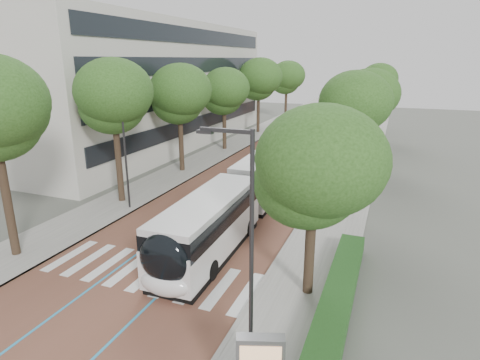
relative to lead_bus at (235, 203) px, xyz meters
name	(u,v)px	position (x,y,z in m)	size (l,w,h in m)	color
ground	(135,283)	(-1.96, -7.62, -1.63)	(160.00, 160.00, 0.00)	#51544C
road	(310,136)	(-1.96, 32.38, -1.62)	(11.00, 140.00, 0.02)	brown
sidewalk_left	(258,132)	(-9.46, 32.38, -1.57)	(4.00, 140.00, 0.12)	gray
sidewalk_right	(368,139)	(5.54, 32.38, -1.57)	(4.00, 140.00, 0.12)	gray
kerb_left	(271,133)	(-7.56, 32.38, -1.57)	(0.20, 140.00, 0.14)	gray
kerb_right	(353,138)	(3.64, 32.38, -1.57)	(0.20, 140.00, 0.14)	gray
zebra_crossing	(151,273)	(-1.76, -6.62, -1.60)	(10.55, 3.60, 0.01)	silver
lane_line_left	(299,135)	(-3.56, 32.38, -1.60)	(0.12, 126.00, 0.01)	#268BBF
lane_line_right	(322,137)	(-0.36, 32.38, -1.60)	(0.12, 126.00, 0.01)	#268BBF
office_building	(133,85)	(-21.43, 20.38, 5.37)	(18.11, 40.00, 14.00)	#A7A59A
hedge	(333,316)	(7.14, -7.62, -1.11)	(1.20, 14.00, 0.80)	#1D4518
streetlight_near	(246,235)	(4.66, -10.62, 3.19)	(1.82, 0.20, 8.00)	#2B2B2D
streetlight_far	(346,122)	(4.66, 14.38, 3.19)	(1.82, 0.20, 8.00)	#2B2B2D
lamp_post_left	(125,151)	(-8.06, 0.38, 2.49)	(0.14, 0.14, 8.00)	#2B2B2D
trees_left	(222,88)	(-9.46, 19.71, 5.33)	(5.99, 60.54, 9.75)	black
trees_right	(360,106)	(5.74, 13.97, 4.64)	(5.73, 47.06, 8.97)	black
lead_bus	(235,203)	(0.00, 0.00, 0.00)	(2.92, 18.45, 3.20)	black
bus_queued_0	(301,150)	(0.36, 16.25, 0.00)	(2.63, 12.42, 3.20)	silver
bus_queued_1	(326,129)	(0.67, 29.10, 0.00)	(3.23, 12.52, 3.20)	silver
bus_queued_2	(337,115)	(0.09, 42.53, 0.00)	(2.97, 12.48, 3.20)	silver
bus_queued_3	(348,107)	(0.15, 55.54, 0.00)	(3.04, 12.49, 3.20)	silver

